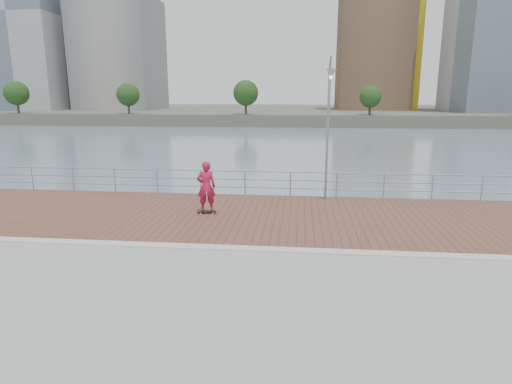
# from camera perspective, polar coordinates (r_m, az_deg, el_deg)

# --- Properties ---
(water) EXTENTS (400.00, 400.00, 0.00)m
(water) POSITION_cam_1_polar(r_m,az_deg,el_deg) (13.57, -0.92, -15.64)
(water) COLOR slate
(water) RESTS_ON ground
(brick_lane) EXTENTS (40.00, 6.80, 0.02)m
(brick_lane) POSITION_cam_1_polar(r_m,az_deg,el_deg) (16.14, 0.59, -3.21)
(brick_lane) COLOR brown
(brick_lane) RESTS_ON seawall
(curb) EXTENTS (40.00, 0.40, 0.06)m
(curb) POSITION_cam_1_polar(r_m,az_deg,el_deg) (12.73, -0.95, -7.59)
(curb) COLOR #B7B5AD
(curb) RESTS_ON seawall
(far_shore) EXTENTS (320.00, 95.00, 2.50)m
(far_shore) POSITION_cam_1_polar(r_m,az_deg,el_deg) (134.45, 5.47, 10.57)
(far_shore) COLOR #4C5142
(far_shore) RESTS_ON ground
(guardrail) EXTENTS (39.06, 0.06, 1.13)m
(guardrail) POSITION_cam_1_polar(r_m,az_deg,el_deg) (19.27, 1.55, 1.53)
(guardrail) COLOR #8C9EA8
(guardrail) RESTS_ON brick_lane
(street_lamp) EXTENTS (0.42, 1.22, 5.74)m
(street_lamp) POSITION_cam_1_polar(r_m,az_deg,el_deg) (17.96, 9.74, 11.41)
(street_lamp) COLOR gray
(street_lamp) RESTS_ON brick_lane
(skateboard) EXTENTS (0.75, 0.34, 0.08)m
(skateboard) POSITION_cam_1_polar(r_m,az_deg,el_deg) (16.54, -6.57, -2.63)
(skateboard) COLOR black
(skateboard) RESTS_ON brick_lane
(skateboarder) EXTENTS (0.79, 0.61, 1.94)m
(skateboarder) POSITION_cam_1_polar(r_m,az_deg,el_deg) (16.30, -6.66, 0.73)
(skateboarder) COLOR #B4183C
(skateboarder) RESTS_ON skateboard
(skyline) EXTENTS (233.00, 41.00, 60.87)m
(skyline) POSITION_cam_1_polar(r_m,az_deg,el_deg) (120.38, 19.82, 21.32)
(skyline) COLOR #ADA38E
(skyline) RESTS_ON far_shore
(shoreline_trees) EXTENTS (145.00, 5.17, 6.89)m
(shoreline_trees) POSITION_cam_1_polar(r_m,az_deg,el_deg) (88.85, 6.98, 12.80)
(shoreline_trees) COLOR #473323
(shoreline_trees) RESTS_ON far_shore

